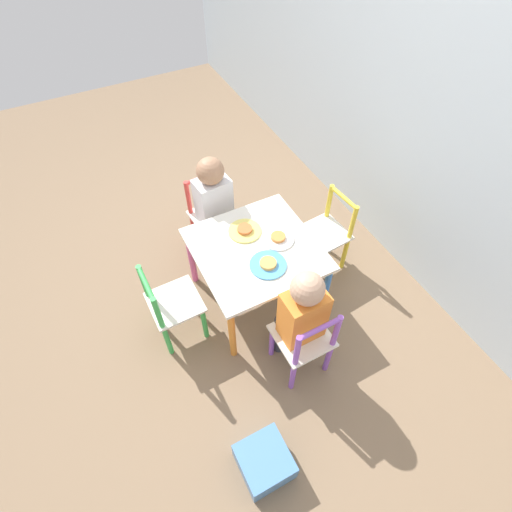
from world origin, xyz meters
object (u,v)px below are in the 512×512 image
at_px(storage_bin, 264,462).
at_px(plate_back, 278,238).
at_px(kids_table, 256,255).
at_px(child_right, 301,313).
at_px(chair_red, 212,216).
at_px(plate_left, 245,230).
at_px(child_left, 215,202).
at_px(chair_green, 171,306).
at_px(chair_yellow, 326,234).
at_px(plate_right, 268,264).
at_px(chair_purple, 304,341).

bearing_deg(storage_bin, plate_back, 148.08).
bearing_deg(kids_table, child_right, 0.62).
distance_m(chair_red, plate_left, 0.42).
relative_size(kids_table, child_left, 0.88).
height_order(chair_red, plate_left, chair_red).
distance_m(kids_table, chair_green, 0.52).
distance_m(chair_yellow, plate_right, 0.57).
bearing_deg(chair_purple, plate_back, -104.78).
xyz_separation_m(chair_purple, plate_left, (-0.64, -0.01, 0.19)).
distance_m(plate_left, storage_bin, 1.13).
bearing_deg(plate_right, chair_red, -175.47).
height_order(plate_left, storage_bin, plate_left).
bearing_deg(child_left, plate_back, -73.84).
xyz_separation_m(chair_green, storage_bin, (0.85, 0.11, -0.19)).
relative_size(kids_table, child_right, 0.86).
height_order(chair_green, storage_bin, chair_green).
height_order(plate_right, storage_bin, plate_right).
xyz_separation_m(chair_purple, child_right, (-0.06, -0.00, 0.18)).
distance_m(kids_table, plate_right, 0.15).
distance_m(chair_purple, plate_left, 0.67).
bearing_deg(storage_bin, chair_yellow, 134.90).
distance_m(plate_right, storage_bin, 0.91).
height_order(kids_table, plate_left, plate_left).
height_order(kids_table, plate_right, plate_right).
bearing_deg(chair_yellow, child_right, -50.70).
xyz_separation_m(child_right, child_left, (-0.89, -0.05, -0.00)).
bearing_deg(chair_green, chair_red, -42.78).
xyz_separation_m(child_right, plate_left, (-0.58, -0.00, 0.02)).
bearing_deg(plate_right, chair_green, -103.54).
distance_m(plate_left, plate_back, 0.19).
height_order(chair_red, child_left, child_left).
relative_size(chair_green, storage_bin, 2.36).
relative_size(chair_yellow, child_left, 0.73).
bearing_deg(child_right, plate_right, -89.73).
bearing_deg(plate_left, chair_red, -172.24).
xyz_separation_m(chair_yellow, child_right, (0.49, -0.50, 0.18)).
relative_size(chair_purple, plate_back, 3.03).
bearing_deg(chair_green, child_right, -131.56).
height_order(chair_red, plate_back, chair_red).
distance_m(chair_purple, chair_red, 1.01).
xyz_separation_m(chair_red, chair_green, (0.52, -0.46, 0.00)).
xyz_separation_m(plate_right, storage_bin, (0.72, -0.40, -0.38)).
distance_m(chair_red, child_left, 0.18).
height_order(chair_yellow, plate_back, chair_yellow).
height_order(chair_yellow, plate_right, chair_yellow).
bearing_deg(plate_left, storage_bin, -22.03).
bearing_deg(chair_green, child_left, -46.82).
bearing_deg(kids_table, chair_purple, 0.62).
xyz_separation_m(chair_red, child_left, (0.06, 0.01, 0.17)).
distance_m(chair_yellow, plate_left, 0.55).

